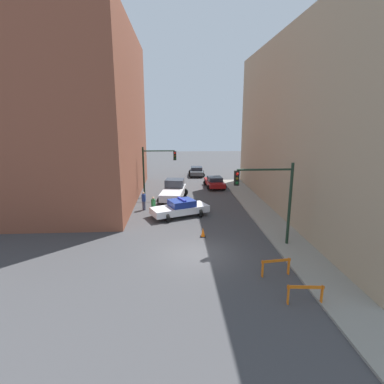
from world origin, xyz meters
The scene contains 15 objects.
ground_plane centered at (0.00, 0.00, 0.00)m, with size 120.00×120.00×0.00m, color #424244.
sidewalk_right centered at (6.20, 0.00, 0.06)m, with size 2.40×44.00×0.12m.
building_corner_left centered at (-12.00, 14.00, 8.15)m, with size 14.00×20.00×16.30m.
building_right centered at (13.40, 8.00, 7.37)m, with size 12.00×28.00×14.75m.
traffic_light_near centered at (4.73, 1.01, 3.53)m, with size 3.64×0.35×5.20m.
traffic_light_far centered at (-3.30, 13.79, 3.40)m, with size 3.44×0.35×5.20m.
police_car centered at (-0.81, 7.26, 0.72)m, with size 5.05×3.54×1.52m.
white_truck centered at (-1.36, 12.86, 0.91)m, with size 3.10×5.62×1.90m.
parked_car_near centered at (3.46, 17.96, 0.67)m, with size 2.45×4.40×1.31m.
parked_car_mid centered at (1.89, 25.83, 0.67)m, with size 2.39×4.37×1.31m.
pedestrian_crossing centered at (-3.04, 7.50, 0.86)m, with size 0.51×0.51×1.66m.
pedestrian_corner centered at (-4.01, 9.27, 0.86)m, with size 0.41×0.41×1.66m.
barrier_front centered at (4.34, -5.28, 0.62)m, with size 1.60×0.29×0.90m.
barrier_mid centered at (3.89, -2.77, 0.62)m, with size 1.59×0.35×0.90m.
traffic_cone centered at (0.65, 2.70, 0.32)m, with size 0.36×0.36×0.66m.
Camera 1 is at (-1.22, -16.52, 7.84)m, focal length 28.00 mm.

